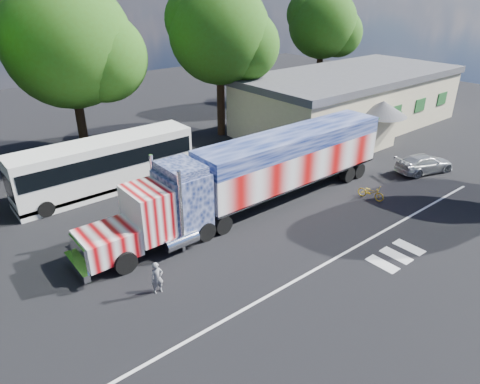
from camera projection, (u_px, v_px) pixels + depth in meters
ground at (275, 243)px, 23.01m from camera, size 100.00×100.00×0.00m
lane_markings at (352, 263)px, 21.35m from camera, size 30.00×2.67×0.01m
semi_truck at (262, 171)px, 25.90m from camera, size 21.38×3.38×4.56m
coach_bus at (106, 165)px, 28.24m from camera, size 11.90×2.77×3.46m
hall_building at (350, 100)px, 40.73m from camera, size 22.40×12.80×5.20m
parked_car at (424, 164)px, 31.41m from camera, size 4.87×3.08×1.32m
woman at (157, 278)px, 19.01m from camera, size 0.62×0.47×1.54m
bicycle at (371, 192)px, 27.52m from camera, size 0.94×1.85×0.93m
tree_ne_a at (221, 34)px, 35.82m from camera, size 8.91×8.49×13.11m
tree_n_mid at (71, 44)px, 30.75m from camera, size 9.76×9.29×13.35m
tree_far_ne at (324, 24)px, 47.43m from camera, size 7.92×7.54×12.36m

